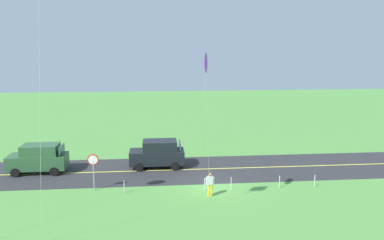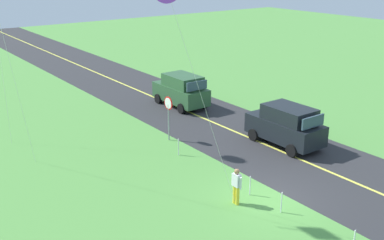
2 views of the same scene
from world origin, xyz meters
TOP-DOWN VIEW (x-y plane):
  - ground_plane at (0.00, 0.00)m, footprint 120.00×120.00m
  - asphalt_road at (0.00, -4.00)m, footprint 120.00×7.00m
  - road_centre_stripe at (0.00, -4.00)m, footprint 120.00×0.16m
  - car_suv_foreground at (3.81, -4.85)m, footprint 4.40×2.12m
  - car_parked_east_near at (13.08, -4.38)m, footprint 4.40×2.12m
  - stop_sign at (8.20, -0.10)m, footprint 0.76×0.08m
  - person_adult_near at (0.43, 1.71)m, footprint 0.58×0.22m
  - kite_red_low at (1.19, 4.51)m, footprint 1.00×3.37m
  - fence_post_0 at (-7.13, 0.70)m, footprint 0.05×0.05m
  - fence_post_1 at (-4.59, 0.70)m, footprint 0.05×0.05m
  - fence_post_2 at (-1.17, 0.70)m, footprint 0.05×0.05m
  - fence_post_3 at (0.67, 0.70)m, footprint 0.05×0.05m
  - fence_post_4 at (6.10, 0.70)m, footprint 0.05×0.05m

SIDE VIEW (x-z plane):
  - ground_plane at x=0.00m, z-range -0.10..0.00m
  - asphalt_road at x=0.00m, z-range 0.00..0.00m
  - road_centre_stripe at x=0.00m, z-range 0.00..0.01m
  - fence_post_0 at x=-7.13m, z-range 0.00..0.90m
  - fence_post_1 at x=-4.59m, z-range 0.00..0.90m
  - fence_post_2 at x=-1.17m, z-range 0.00..0.90m
  - fence_post_3 at x=0.67m, z-range 0.00..0.90m
  - fence_post_4 at x=6.10m, z-range 0.00..0.90m
  - person_adult_near at x=0.43m, z-range 0.06..1.66m
  - car_suv_foreground at x=3.81m, z-range 0.03..2.27m
  - car_parked_east_near at x=13.08m, z-range 0.03..2.27m
  - stop_sign at x=8.20m, z-range 0.52..3.08m
  - kite_red_low at x=1.19m, z-range 4.11..13.50m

